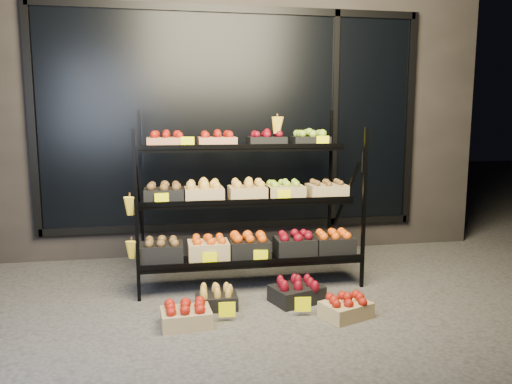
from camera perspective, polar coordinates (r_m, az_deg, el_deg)
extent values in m
plane|color=#514F4C|center=(4.46, 0.28, -12.32)|extent=(24.00, 24.00, 0.00)
cube|color=#2D2826|center=(6.74, -3.83, 9.93)|extent=(6.00, 2.00, 3.50)
cube|color=black|center=(5.73, -2.64, 8.17)|extent=(4.20, 0.04, 2.40)
cube|color=black|center=(5.84, -2.53, -3.78)|extent=(4.30, 0.06, 0.08)
cube|color=black|center=(5.83, -2.70, 20.16)|extent=(4.30, 0.06, 0.08)
cube|color=black|center=(5.82, -24.26, 7.43)|extent=(0.08, 0.06, 2.50)
cube|color=black|center=(6.36, 17.14, 7.85)|extent=(0.08, 0.06, 2.50)
cube|color=black|center=(5.99, 8.96, 8.10)|extent=(0.06, 0.06, 2.50)
cylinder|color=black|center=(6.11, 12.05, 3.32)|extent=(0.02, 0.02, 0.25)
cube|color=black|center=(4.37, -13.51, -2.77)|extent=(0.03, 0.03, 1.50)
cube|color=black|center=(4.71, 12.23, -1.90)|extent=(0.03, 0.03, 1.50)
cube|color=black|center=(5.31, -12.98, 0.12)|extent=(0.03, 0.03, 1.66)
cube|color=black|center=(5.60, 8.47, 0.68)|extent=(0.03, 0.03, 1.66)
cube|color=black|center=(4.70, -0.50, -7.80)|extent=(2.05, 0.42, 0.03)
cube|color=black|center=(4.51, -0.07, -8.08)|extent=(2.05, 0.02, 0.05)
cube|color=black|center=(4.88, -1.11, -1.17)|extent=(2.05, 0.40, 0.03)
cube|color=black|center=(4.69, -0.74, -1.14)|extent=(2.05, 0.02, 0.05)
cube|color=black|center=(5.11, -1.67, 4.93)|extent=(2.05, 0.40, 0.03)
cube|color=black|center=(4.93, -1.33, 5.19)|extent=(2.05, 0.02, 0.05)
cube|color=tan|center=(5.05, -10.18, 5.54)|extent=(0.38, 0.28, 0.11)
ellipsoid|color=#A00E0B|center=(5.05, -10.20, 6.51)|extent=(0.32, 0.24, 0.07)
cube|color=tan|center=(5.08, -4.47, 5.67)|extent=(0.38, 0.28, 0.11)
ellipsoid|color=#A00E0B|center=(5.08, -4.49, 6.63)|extent=(0.32, 0.24, 0.07)
cube|color=black|center=(5.16, 1.21, 5.74)|extent=(0.38, 0.28, 0.11)
ellipsoid|color=maroon|center=(5.15, 1.21, 6.68)|extent=(0.32, 0.24, 0.07)
cube|color=black|center=(5.27, 6.16, 5.75)|extent=(0.38, 0.28, 0.11)
ellipsoid|color=#8CB62D|center=(5.26, 6.17, 6.68)|extent=(0.32, 0.24, 0.07)
cube|color=black|center=(4.80, -10.40, -0.44)|extent=(0.38, 0.28, 0.14)
ellipsoid|color=brown|center=(4.79, -10.43, 0.75)|extent=(0.32, 0.24, 0.07)
cube|color=tan|center=(4.82, -6.02, -0.32)|extent=(0.38, 0.28, 0.14)
ellipsoid|color=gold|center=(4.80, -6.04, 0.86)|extent=(0.32, 0.24, 0.07)
cube|color=tan|center=(4.87, -0.87, -0.17)|extent=(0.38, 0.28, 0.14)
ellipsoid|color=gold|center=(4.85, -0.87, 0.99)|extent=(0.32, 0.24, 0.07)
cube|color=tan|center=(4.94, 3.24, -0.06)|extent=(0.38, 0.28, 0.14)
ellipsoid|color=#8CB62D|center=(4.93, 3.25, 1.09)|extent=(0.32, 0.24, 0.07)
cube|color=tan|center=(5.06, 8.08, 0.08)|extent=(0.38, 0.28, 0.14)
ellipsoid|color=brown|center=(5.05, 8.10, 1.20)|extent=(0.32, 0.24, 0.07)
cube|color=black|center=(4.61, -10.72, -6.93)|extent=(0.38, 0.28, 0.18)
ellipsoid|color=brown|center=(4.58, -10.77, -5.48)|extent=(0.32, 0.24, 0.07)
cube|color=tan|center=(4.63, -5.39, -6.76)|extent=(0.38, 0.28, 0.18)
ellipsoid|color=#DB510B|center=(4.60, -5.41, -5.32)|extent=(0.32, 0.24, 0.07)
cube|color=black|center=(4.67, -0.85, -6.58)|extent=(0.38, 0.28, 0.18)
ellipsoid|color=#DB510B|center=(4.64, -0.85, -5.15)|extent=(0.32, 0.24, 0.07)
cube|color=black|center=(4.76, 4.51, -6.30)|extent=(0.38, 0.28, 0.18)
ellipsoid|color=maroon|center=(4.73, 4.52, -4.90)|extent=(0.32, 0.24, 0.07)
cube|color=black|center=(4.87, 8.77, -6.05)|extent=(0.38, 0.28, 0.18)
ellipsoid|color=#DB510B|center=(4.84, 8.80, -4.67)|extent=(0.32, 0.24, 0.07)
ellipsoid|color=yellow|center=(4.36, -14.24, -0.40)|extent=(0.14, 0.08, 0.22)
ellipsoid|color=yellow|center=(4.43, -14.05, -5.30)|extent=(0.14, 0.08, 0.22)
ellipsoid|color=yellow|center=(5.07, 2.45, 8.67)|extent=(0.14, 0.08, 0.22)
cube|color=#FFFD00|center=(4.66, -10.73, -0.85)|extent=(0.13, 0.01, 0.12)
cube|color=#FFFD00|center=(4.79, 3.24, -0.46)|extent=(0.13, 0.01, 0.12)
cube|color=#FFFD00|center=(5.15, 7.64, 5.72)|extent=(0.13, 0.01, 0.12)
cube|color=#FFFD00|center=(4.91, -7.83, 5.57)|extent=(0.13, 0.01, 0.12)
cube|color=#FFFD00|center=(4.49, -5.29, -7.64)|extent=(0.13, 0.01, 0.12)
cube|color=#FFFD00|center=(4.55, 0.54, -7.38)|extent=(0.13, 0.01, 0.12)
cube|color=#FFFD00|center=(4.03, -3.32, -13.80)|extent=(0.13, 0.01, 0.12)
cube|color=#FFFD00|center=(4.14, 5.37, -13.18)|extent=(0.13, 0.01, 0.12)
cube|color=tan|center=(3.98, -7.99, -14.05)|extent=(0.39, 0.30, 0.13)
ellipsoid|color=#A00E0B|center=(3.95, -8.02, -12.79)|extent=(0.33, 0.25, 0.07)
cube|color=black|center=(4.30, -4.55, -12.31)|extent=(0.35, 0.26, 0.12)
ellipsoid|color=gold|center=(4.27, -4.57, -11.20)|extent=(0.29, 0.22, 0.07)
cube|color=tan|center=(4.16, 10.23, -13.11)|extent=(0.44, 0.39, 0.13)
ellipsoid|color=#A00E0B|center=(4.13, 10.26, -11.91)|extent=(0.37, 0.32, 0.07)
cube|color=black|center=(4.43, 4.66, -11.53)|extent=(0.50, 0.43, 0.14)
ellipsoid|color=maroon|center=(4.39, 4.68, -10.29)|extent=(0.42, 0.36, 0.07)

